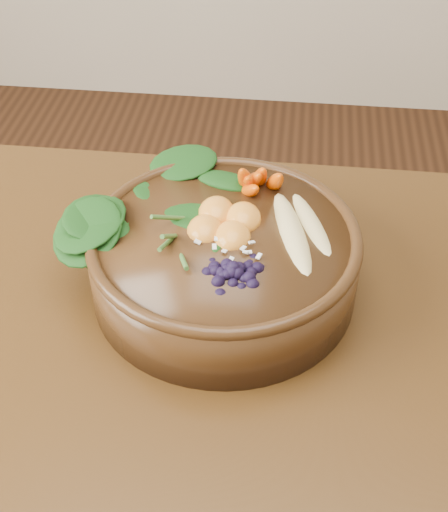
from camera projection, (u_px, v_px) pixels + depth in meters
The scene contains 8 objects.
dining_table at pixel (274, 467), 0.77m from camera, with size 1.60×0.90×0.75m.
stoneware_bowl at pixel (224, 263), 0.82m from camera, with size 0.31×0.31×0.08m, color #3D2510.
kale_heap at pixel (178, 187), 0.82m from camera, with size 0.20×0.18×0.05m, color #153F11, non-canonical shape.
carrot_cluster at pixel (264, 159), 0.83m from camera, with size 0.06×0.06×0.08m, color #D74E00, non-canonical shape.
banana_halves at pixel (303, 217), 0.79m from camera, with size 0.10×0.18×0.03m.
mandarin_cluster at pixel (224, 212), 0.79m from camera, with size 0.09×0.10×0.03m, color orange, non-canonical shape.
blueberry_pile at pixel (233, 258), 0.73m from camera, with size 0.14×0.11×0.04m, color black, non-canonical shape.
coconut_flakes at pixel (228, 244), 0.77m from camera, with size 0.10×0.07×0.01m, color white, non-canonical shape.
Camera 1 is at (-0.01, -0.43, 1.33)m, focal length 50.00 mm.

